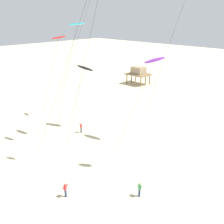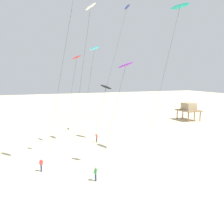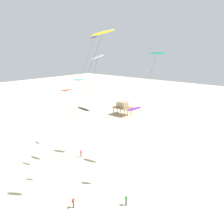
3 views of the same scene
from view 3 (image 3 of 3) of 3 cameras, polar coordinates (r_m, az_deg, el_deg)
name	(u,v)px [view 3 (image 3 of 3)]	position (r m, az deg, el deg)	size (l,w,h in m)	color
ground_plane	(54,189)	(38.98, -14.82, -18.75)	(260.00, 260.00, 0.00)	beige
kite_white	(97,62)	(33.36, -4.00, 12.88)	(7.22, 2.09, 21.17)	white
kite_teal	(157,54)	(40.71, 11.55, 14.40)	(7.65, 2.13, 21.47)	teal
kite_navy	(93,40)	(49.07, -4.90, 18.04)	(12.10, 2.93, 24.68)	navy
kite_red	(65,92)	(40.40, -11.98, 5.19)	(6.79, 1.94, 15.16)	red
kite_cyan	(78,81)	(42.08, -8.80, 8.02)	(6.48, 1.78, 16.68)	#33BFE0
kite_purple	(134,110)	(33.60, 5.67, 0.63)	(6.16, 2.09, 13.66)	purple
kite_black	(84,109)	(46.50, -7.35, 0.71)	(5.34, 1.91, 10.34)	black
kite_yellow	(102,35)	(29.22, -2.66, 19.33)	(12.46, 3.72, 24.41)	yellow
kite_flyer_nearest	(81,153)	(47.41, -8.06, -10.49)	(0.65, 0.63, 1.67)	#33333D
kite_flyer_middle	(73,202)	(34.25, -9.98, -22.04)	(0.68, 0.69, 1.67)	navy
kite_flyer_furthest	(126,200)	(34.26, 3.68, -21.79)	(0.72, 0.72, 1.67)	navy
stilt_house	(122,106)	(75.64, 2.71, 1.67)	(5.92, 4.70, 4.64)	#846647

